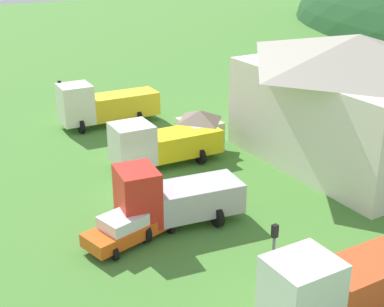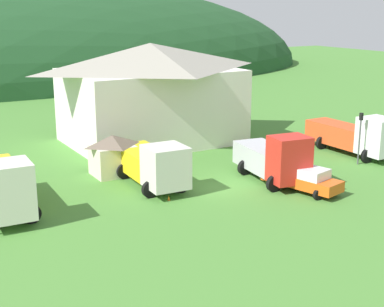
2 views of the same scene
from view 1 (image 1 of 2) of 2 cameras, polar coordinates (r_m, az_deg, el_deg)
name	(u,v)px [view 1 (image 1 of 2)]	position (r m, az deg, el deg)	size (l,w,h in m)	color
ground_plane	(152,194)	(33.39, -4.19, -4.24)	(200.00, 200.00, 0.00)	#477F33
depot_building	(353,97)	(38.36, 16.38, 5.61)	(15.36, 11.14, 8.69)	white
play_shed_cream	(200,129)	(39.70, 0.81, 2.56)	(3.06, 2.70, 2.93)	beige
heavy_rig_striped	(102,104)	(45.21, -9.30, 5.08)	(3.43, 8.14, 3.66)	silver
flatbed_truck_yellow	(159,143)	(36.82, -3.45, 1.10)	(3.48, 7.61, 3.23)	silver
crane_truck_red	(170,197)	(29.20, -2.31, -4.55)	(3.77, 6.99, 3.61)	red
heavy_rig_white	(343,283)	(23.44, 15.40, -12.83)	(3.12, 8.33, 3.43)	white
service_pickup_orange	(131,227)	(28.32, -6.36, -7.57)	(3.09, 5.62, 1.66)	#E85818
traffic_light_west	(61,98)	(45.41, -13.49, 5.60)	(0.20, 0.32, 3.81)	#4C4C51
traffic_light_east	(273,258)	(22.90, 8.44, -10.71)	(0.20, 0.32, 4.00)	#4C4C51
traffic_cone_near_pickup	(118,172)	(36.67, -7.73, -1.89)	(0.36, 0.36, 0.60)	orange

